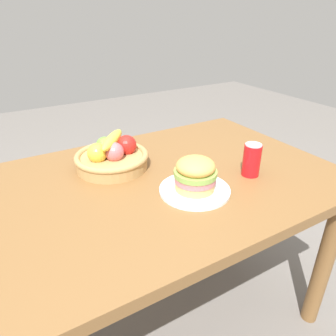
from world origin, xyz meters
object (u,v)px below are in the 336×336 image
object	(u,v)px
sandwich	(195,174)
soda_can	(252,160)
plate	(195,190)
fruit_basket	(112,156)

from	to	relation	value
sandwich	soda_can	bearing A→B (deg)	-1.31
plate	soda_can	xyz separation A→B (m)	(0.25, -0.01, 0.06)
plate	fruit_basket	size ratio (longest dim) A/B	0.85
plate	sandwich	bearing A→B (deg)	180.00
sandwich	soda_can	world-z (taller)	sandwich
plate	sandwich	xyz separation A→B (m)	(-0.00, 0.00, 0.06)
soda_can	fruit_basket	distance (m)	0.54
sandwich	fruit_basket	world-z (taller)	fruit_basket
soda_can	sandwich	bearing A→B (deg)	178.69
soda_can	fruit_basket	world-z (taller)	fruit_basket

